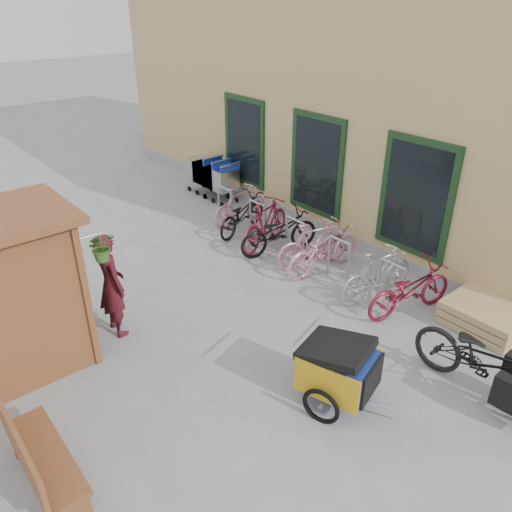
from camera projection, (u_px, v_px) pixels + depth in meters
ground at (294, 360)px, 7.56m from camera, size 80.00×80.00×0.00m
building at (361, 55)px, 12.64m from camera, size 6.07×13.00×7.00m
bike_rack at (295, 234)px, 10.24m from camera, size 0.05×5.35×0.86m
pallet_stack at (485, 316)px, 8.22m from camera, size 1.00×1.20×0.40m
bench at (36, 457)px, 5.39m from camera, size 0.48×1.54×0.97m
shopping_carts at (211, 173)px, 13.23m from camera, size 0.63×1.74×1.13m
child_trailer at (338, 368)px, 6.58m from camera, size 1.10×1.72×0.99m
cargo_bike at (490, 364)px, 6.65m from camera, size 0.80×2.15×1.12m
person_kiosk at (111, 285)px, 7.81m from camera, size 0.43×0.65×1.75m
bike_0 at (410, 289)px, 8.47m from camera, size 1.85×0.99×0.92m
bike_1 at (377, 274)px, 8.86m from camera, size 1.69×0.70×0.99m
bike_2 at (323, 249)px, 9.75m from camera, size 1.84×0.73×0.95m
bike_3 at (313, 244)px, 9.92m from camera, size 1.68×0.88×0.97m
bike_4 at (279, 232)px, 10.46m from camera, size 1.89×1.01×0.94m
bike_5 at (265, 224)px, 10.70m from camera, size 1.81×0.99×1.05m
bike_6 at (242, 214)px, 11.38m from camera, size 1.77×1.04×0.88m
bike_7 at (240, 205)px, 11.77m from camera, size 1.56×0.47×0.93m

